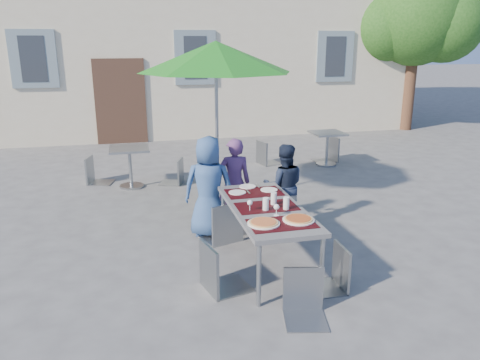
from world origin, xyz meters
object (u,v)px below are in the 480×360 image
object	(u,v)px
chair_1	(240,197)
cafe_table_1	(327,143)
child_2	(284,186)
chair_2	(280,189)
pizza_near_left	(264,223)
child_0	(209,187)
bg_chair_r_0	(175,156)
child_1	(234,183)
chair_5	(306,267)
cafe_table_0	(130,160)
bg_chair_l_1	(266,138)
chair_3	(218,238)
patio_umbrella	(216,58)
chair_4	(335,243)
pizza_near_right	(298,219)
bg_chair_l_0	(94,154)
dining_table	(267,211)
bg_chair_r_1	(330,134)
chair_0	(223,197)

from	to	relation	value
chair_1	cafe_table_1	size ratio (longest dim) A/B	1.25
child_2	chair_2	world-z (taller)	child_2
pizza_near_left	child_0	world-z (taller)	child_0
child_2	bg_chair_r_0	world-z (taller)	child_2
child_1	chair_1	bearing A→B (deg)	97.29
bg_chair_r_0	chair_5	bearing A→B (deg)	-81.48
child_0	chair_1	bearing A→B (deg)	-168.35
pizza_near_left	child_0	bearing A→B (deg)	100.63
child_2	cafe_table_0	bearing A→B (deg)	-36.70
pizza_near_left	bg_chair_l_1	xyz separation A→B (m)	(1.61, 5.20, -0.19)
chair_3	patio_umbrella	xyz separation A→B (m)	(0.56, 2.84, 1.75)
child_0	chair_4	world-z (taller)	child_0
pizza_near_right	chair_3	world-z (taller)	chair_3
pizza_near_right	cafe_table_0	xyz separation A→B (m)	(-1.71, 4.15, -0.25)
chair_4	chair_5	bearing A→B (deg)	-138.88
pizza_near_left	child_2	distance (m)	1.86
cafe_table_0	bg_chair_l_0	xyz separation A→B (m)	(-0.66, 0.44, 0.05)
pizza_near_right	cafe_table_1	bearing A→B (deg)	62.60
chair_1	bg_chair_r_0	xyz separation A→B (m)	(-0.61, 2.64, 0.00)
dining_table	bg_chair_r_1	distance (m)	5.43
bg_chair_r_0	bg_chair_l_1	size ratio (longest dim) A/B	0.92
pizza_near_left	chair_5	world-z (taller)	chair_5
child_1	patio_umbrella	bearing A→B (deg)	-82.84
chair_1	bg_chair_l_1	world-z (taller)	bg_chair_l_1
dining_table	chair_1	world-z (taller)	chair_1
chair_0	chair_4	distance (m)	1.76
child_0	bg_chair_l_1	bearing A→B (deg)	-101.10
dining_table	cafe_table_0	distance (m)	3.94
patio_umbrella	cafe_table_0	world-z (taller)	patio_umbrella
pizza_near_left	bg_chair_l_1	world-z (taller)	bg_chair_l_1
child_1	chair_2	distance (m)	0.66
dining_table	child_2	size ratio (longest dim) A/B	1.51
chair_5	bg_chair_l_1	world-z (taller)	bg_chair_l_1
child_0	chair_3	bearing A→B (deg)	100.15
child_2	cafe_table_1	xyz separation A→B (m)	(2.08, 3.14, -0.12)
child_1	chair_5	bearing A→B (deg)	98.00
chair_2	bg_chair_l_0	world-z (taller)	chair_2
chair_0	chair_5	bearing A→B (deg)	-78.56
dining_table	bg_chair_r_0	size ratio (longest dim) A/B	2.03
chair_5	patio_umbrella	bearing A→B (deg)	92.62
pizza_near_right	child_0	bearing A→B (deg)	113.57
child_2	chair_4	bearing A→B (deg)	100.93
pizza_near_right	bg_chair_l_0	distance (m)	5.17
chair_3	pizza_near_left	bearing A→B (deg)	-8.94
child_1	patio_umbrella	size ratio (longest dim) A/B	0.50
chair_4	chair_0	bearing A→B (deg)	120.51
pizza_near_right	chair_1	distance (m)	1.59
child_2	pizza_near_left	bearing A→B (deg)	77.19
child_1	bg_chair_l_1	bearing A→B (deg)	-108.95
child_1	bg_chair_r_1	world-z (taller)	child_1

